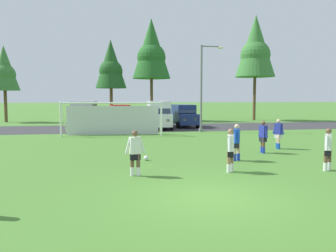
{
  "coord_description": "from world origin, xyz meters",
  "views": [
    {
      "loc": [
        -2.8,
        -8.76,
        2.77
      ],
      "look_at": [
        0.24,
        8.05,
        1.35
      ],
      "focal_mm": 35.52,
      "sensor_mm": 36.0,
      "label": 1
    }
  ],
  "objects_px": {
    "soccer_goal": "(113,118)",
    "player_striker_near": "(135,153)",
    "parked_car_slot_far_left": "(85,114)",
    "street_lamp": "(203,87)",
    "soccer_ball": "(146,158)",
    "player_winger_right": "(237,142)",
    "parked_car_slot_center_left": "(158,114)",
    "parked_car_slot_center": "(184,115)",
    "player_trailing_back": "(263,137)",
    "parked_car_slot_left": "(120,116)",
    "player_midfield_center": "(230,150)",
    "player_defender_far": "(328,149)",
    "player_winger_left": "(278,134)"
  },
  "relations": [
    {
      "from": "player_striker_near",
      "to": "player_defender_far",
      "type": "xyz_separation_m",
      "value": [
        7.35,
        -0.44,
        0.0
      ]
    },
    {
      "from": "player_striker_near",
      "to": "player_defender_far",
      "type": "distance_m",
      "value": 7.37
    },
    {
      "from": "parked_car_slot_center_left",
      "to": "soccer_ball",
      "type": "bearing_deg",
      "value": -100.66
    },
    {
      "from": "parked_car_slot_center",
      "to": "street_lamp",
      "type": "xyz_separation_m",
      "value": [
        0.52,
        -4.91,
        2.59
      ]
    },
    {
      "from": "parked_car_slot_center",
      "to": "parked_car_slot_center_left",
      "type": "bearing_deg",
      "value": -151.35
    },
    {
      "from": "player_defender_far",
      "to": "parked_car_slot_left",
      "type": "relative_size",
      "value": 0.35
    },
    {
      "from": "parked_car_slot_far_left",
      "to": "parked_car_slot_center_left",
      "type": "distance_m",
      "value": 6.65
    },
    {
      "from": "player_winger_right",
      "to": "parked_car_slot_far_left",
      "type": "relative_size",
      "value": 0.33
    },
    {
      "from": "parked_car_slot_left",
      "to": "player_winger_left",
      "type": "bearing_deg",
      "value": -62.05
    },
    {
      "from": "soccer_ball",
      "to": "player_midfield_center",
      "type": "bearing_deg",
      "value": -45.36
    },
    {
      "from": "parked_car_slot_center",
      "to": "parked_car_slot_left",
      "type": "bearing_deg",
      "value": 175.04
    },
    {
      "from": "player_striker_near",
      "to": "parked_car_slot_center",
      "type": "height_order",
      "value": "parked_car_slot_center"
    },
    {
      "from": "player_winger_right",
      "to": "soccer_ball",
      "type": "bearing_deg",
      "value": 168.96
    },
    {
      "from": "parked_car_slot_left",
      "to": "parked_car_slot_center",
      "type": "height_order",
      "value": "same"
    },
    {
      "from": "soccer_goal",
      "to": "parked_car_slot_center_left",
      "type": "relative_size",
      "value": 1.55
    },
    {
      "from": "parked_car_slot_far_left",
      "to": "street_lamp",
      "type": "distance_m",
      "value": 10.94
    },
    {
      "from": "soccer_goal",
      "to": "player_striker_near",
      "type": "height_order",
      "value": "soccer_goal"
    },
    {
      "from": "player_trailing_back",
      "to": "parked_car_slot_left",
      "type": "distance_m",
      "value": 17.72
    },
    {
      "from": "player_defender_far",
      "to": "player_midfield_center",
      "type": "bearing_deg",
      "value": 173.51
    },
    {
      "from": "parked_car_slot_left",
      "to": "street_lamp",
      "type": "xyz_separation_m",
      "value": [
        6.67,
        -5.45,
        2.59
      ]
    },
    {
      "from": "player_midfield_center",
      "to": "parked_car_slot_far_left",
      "type": "relative_size",
      "value": 0.33
    },
    {
      "from": "parked_car_slot_center_left",
      "to": "street_lamp",
      "type": "xyz_separation_m",
      "value": [
        3.24,
        -3.43,
        2.36
      ]
    },
    {
      "from": "player_winger_right",
      "to": "parked_car_slot_left",
      "type": "xyz_separation_m",
      "value": [
        -4.5,
        18.17,
        0.29
      ]
    },
    {
      "from": "player_defender_far",
      "to": "parked_car_slot_far_left",
      "type": "relative_size",
      "value": 0.33
    },
    {
      "from": "soccer_ball",
      "to": "player_defender_far",
      "type": "bearing_deg",
      "value": -26.65
    },
    {
      "from": "player_defender_far",
      "to": "parked_car_slot_left",
      "type": "height_order",
      "value": "parked_car_slot_left"
    },
    {
      "from": "parked_car_slot_far_left",
      "to": "parked_car_slot_left",
      "type": "relative_size",
      "value": 1.05
    },
    {
      "from": "player_midfield_center",
      "to": "player_defender_far",
      "type": "distance_m",
      "value": 3.8
    },
    {
      "from": "soccer_goal",
      "to": "street_lamp",
      "type": "xyz_separation_m",
      "value": [
        7.45,
        1.2,
        2.41
      ]
    },
    {
      "from": "player_defender_far",
      "to": "parked_car_slot_center_left",
      "type": "relative_size",
      "value": 0.34
    },
    {
      "from": "player_winger_right",
      "to": "parked_car_slot_center_left",
      "type": "xyz_separation_m",
      "value": [
        -1.08,
        16.15,
        0.52
      ]
    },
    {
      "from": "player_midfield_center",
      "to": "parked_car_slot_far_left",
      "type": "xyz_separation_m",
      "value": [
        -6.59,
        18.97,
        0.52
      ]
    },
    {
      "from": "player_winger_right",
      "to": "parked_car_slot_left",
      "type": "distance_m",
      "value": 18.73
    },
    {
      "from": "soccer_goal",
      "to": "parked_car_slot_center_left",
      "type": "bearing_deg",
      "value": 47.72
    },
    {
      "from": "soccer_ball",
      "to": "parked_car_slot_left",
      "type": "distance_m",
      "value": 17.44
    },
    {
      "from": "soccer_ball",
      "to": "street_lamp",
      "type": "height_order",
      "value": "street_lamp"
    },
    {
      "from": "player_midfield_center",
      "to": "player_winger_right",
      "type": "distance_m",
      "value": 2.4
    },
    {
      "from": "soccer_ball",
      "to": "parked_car_slot_center_left",
      "type": "xyz_separation_m",
      "value": [
        2.89,
        15.38,
        1.23
      ]
    },
    {
      "from": "player_striker_near",
      "to": "player_winger_right",
      "type": "relative_size",
      "value": 1.0
    },
    {
      "from": "soccer_ball",
      "to": "parked_car_slot_far_left",
      "type": "xyz_separation_m",
      "value": [
        -3.72,
        16.07,
        1.23
      ]
    },
    {
      "from": "soccer_goal",
      "to": "player_winger_right",
      "type": "bearing_deg",
      "value": -65.38
    },
    {
      "from": "parked_car_slot_far_left",
      "to": "parked_car_slot_center",
      "type": "relative_size",
      "value": 1.06
    },
    {
      "from": "player_striker_near",
      "to": "player_winger_right",
      "type": "xyz_separation_m",
      "value": [
        4.69,
        2.12,
        0.0
      ]
    },
    {
      "from": "player_defender_far",
      "to": "parked_car_slot_center",
      "type": "height_order",
      "value": "parked_car_slot_center"
    },
    {
      "from": "soccer_ball",
      "to": "player_midfield_center",
      "type": "relative_size",
      "value": 0.13
    },
    {
      "from": "player_trailing_back",
      "to": "parked_car_slot_center_left",
      "type": "bearing_deg",
      "value": 102.47
    },
    {
      "from": "soccer_ball",
      "to": "soccer_goal",
      "type": "distance_m",
      "value": 10.9
    },
    {
      "from": "player_winger_left",
      "to": "street_lamp",
      "type": "distance_m",
      "value": 10.32
    },
    {
      "from": "player_winger_left",
      "to": "player_trailing_back",
      "type": "bearing_deg",
      "value": -141.5
    },
    {
      "from": "player_striker_near",
      "to": "parked_car_slot_center_left",
      "type": "distance_m",
      "value": 18.63
    }
  ]
}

